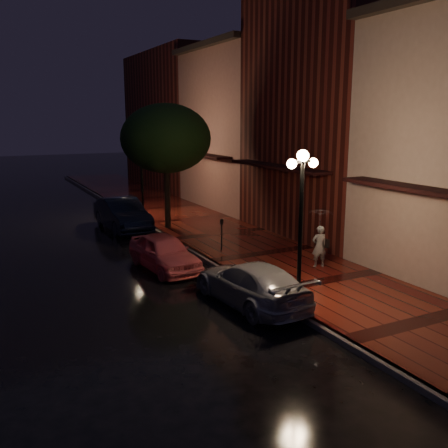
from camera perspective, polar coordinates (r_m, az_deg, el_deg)
ground at (r=18.41m, az=-1.52°, el=-4.64°), size 120.00×120.00×0.00m
sidewalk at (r=19.42m, az=4.50°, el=-3.54°), size 4.50×60.00×0.15m
curb at (r=18.38m, az=-1.52°, el=-4.41°), size 0.25×60.00×0.15m
storefront_mid at (r=23.09m, az=12.40°, el=12.33°), size 5.00×8.00×11.00m
storefront_far at (r=29.74m, az=2.37°, el=10.55°), size 5.00×8.00×9.00m
storefront_extra at (r=38.76m, az=-5.03°, el=11.61°), size 5.00×12.00×10.00m
streetlamp_near at (r=13.76m, az=8.77°, el=0.64°), size 0.96×0.36×4.31m
streetlamp_far at (r=26.29m, az=-9.38°, el=6.05°), size 0.96×0.36×4.31m
street_tree at (r=23.41m, az=-6.62°, el=9.44°), size 4.16×4.16×5.80m
pink_car at (r=17.76m, az=-6.83°, el=-3.22°), size 1.80×3.83×1.27m
navy_car at (r=24.34m, az=-11.55°, el=1.10°), size 1.78×4.67×1.52m
silver_car at (r=14.43m, az=3.09°, el=-6.82°), size 2.04×4.41×1.25m
woman_with_umbrella at (r=17.59m, az=10.91°, el=-0.55°), size 0.86×0.87×2.06m
parking_meter at (r=19.56m, az=-0.28°, el=-0.86°), size 0.13×0.12×1.26m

